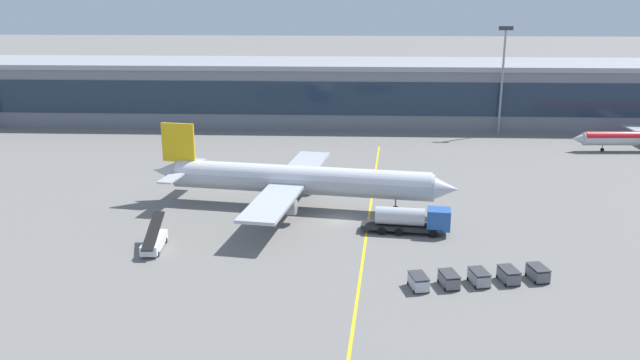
% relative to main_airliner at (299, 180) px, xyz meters
% --- Properties ---
extents(ground_plane, '(700.00, 700.00, 0.00)m').
position_rel_main_airliner_xyz_m(ground_plane, '(5.71, -5.08, -3.92)').
color(ground_plane, slate).
extents(apron_lead_in_line, '(6.08, 79.81, 0.01)m').
position_rel_main_airliner_xyz_m(apron_lead_in_line, '(9.59, -3.08, -3.92)').
color(apron_lead_in_line, yellow).
rests_on(apron_lead_in_line, ground_plane).
extents(terminal_building, '(216.93, 21.69, 13.47)m').
position_rel_main_airliner_xyz_m(terminal_building, '(15.49, 61.70, 2.84)').
color(terminal_building, slate).
rests_on(terminal_building, ground_plane).
extents(main_airliner, '(42.73, 34.21, 11.06)m').
position_rel_main_airliner_xyz_m(main_airliner, '(0.00, 0.00, 0.00)').
color(main_airliner, '#B2B7BC').
rests_on(main_airliner, ground_plane).
extents(fuel_tanker, '(11.02, 3.74, 3.25)m').
position_rel_main_airliner_xyz_m(fuel_tanker, '(14.61, -9.42, -2.17)').
color(fuel_tanker, '#232326').
rests_on(fuel_tanker, ground_plane).
extents(belt_loader, '(2.24, 6.96, 3.49)m').
position_rel_main_airliner_xyz_m(belt_loader, '(-15.45, -16.19, -2.93)').
color(belt_loader, white).
rests_on(belt_loader, ground_plane).
extents(baggage_cart_0, '(2.10, 2.92, 1.48)m').
position_rel_main_airliner_xyz_m(baggage_cart_0, '(13.94, -25.24, -3.14)').
color(baggage_cart_0, '#B2B7BC').
rests_on(baggage_cart_0, ground_plane).
extents(baggage_cart_1, '(2.10, 2.92, 1.48)m').
position_rel_main_airliner_xyz_m(baggage_cart_1, '(17.07, -24.56, -3.14)').
color(baggage_cart_1, '#595B60').
rests_on(baggage_cart_1, ground_plane).
extents(baggage_cart_2, '(2.10, 2.92, 1.48)m').
position_rel_main_airliner_xyz_m(baggage_cart_2, '(20.19, -23.88, -3.14)').
color(baggage_cart_2, gray).
rests_on(baggage_cart_2, ground_plane).
extents(baggage_cart_3, '(2.10, 2.92, 1.48)m').
position_rel_main_airliner_xyz_m(baggage_cart_3, '(23.32, -23.20, -3.14)').
color(baggage_cart_3, '#595B60').
rests_on(baggage_cart_3, ground_plane).
extents(baggage_cart_4, '(2.10, 2.92, 1.48)m').
position_rel_main_airliner_xyz_m(baggage_cart_4, '(26.45, -22.52, -3.14)').
color(baggage_cart_4, '#595B60').
rests_on(baggage_cart_4, ground_plane).
extents(apron_light_mast_0, '(2.80, 0.50, 21.79)m').
position_rel_main_airliner_xyz_m(apron_light_mast_0, '(37.61, 49.74, 8.93)').
color(apron_light_mast_0, gray).
rests_on(apron_light_mast_0, ground_plane).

